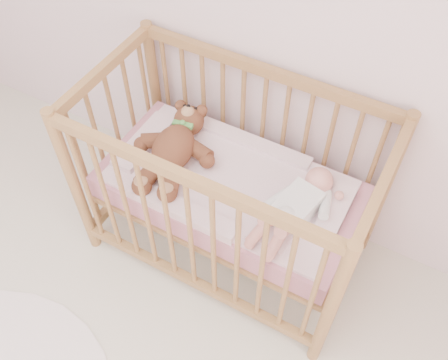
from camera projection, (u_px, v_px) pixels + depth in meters
The scene contains 5 objects.
crib at pixel (229, 189), 2.39m from camera, with size 1.36×0.76×1.00m, color #A57A46, non-canonical shape.
mattress at pixel (229, 191), 2.40m from camera, with size 1.22×0.62×0.13m, color pink.
blanket at pixel (229, 181), 2.34m from camera, with size 1.10×0.58×0.06m, color #F0A5B5, non-canonical shape.
baby at pixel (298, 203), 2.17m from camera, with size 0.27×0.57×0.14m, color white, non-canonical shape.
teddy_bear at pixel (173, 149), 2.35m from camera, with size 0.42×0.60×0.17m, color brown, non-canonical shape.
Camera 1 is at (0.92, 0.30, 2.38)m, focal length 40.00 mm.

